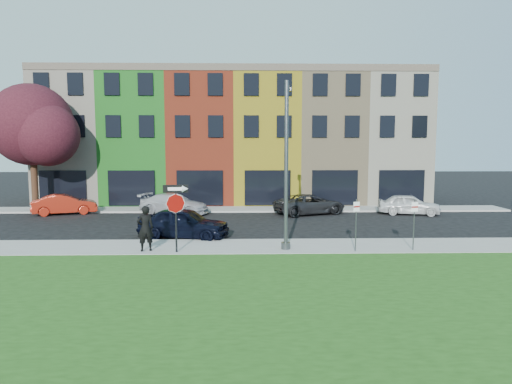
{
  "coord_description": "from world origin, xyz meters",
  "views": [
    {
      "loc": [
        -1.7,
        -17.4,
        4.77
      ],
      "look_at": [
        -1.16,
        4.0,
        2.48
      ],
      "focal_mm": 32.0,
      "sensor_mm": 36.0,
      "label": 1
    }
  ],
  "objects_px": {
    "stop_sign": "(176,204)",
    "man": "(145,228)",
    "sedan_near": "(184,223)",
    "street_lamp": "(286,165)"
  },
  "relations": [
    {
      "from": "sedan_near",
      "to": "street_lamp",
      "type": "bearing_deg",
      "value": -105.6
    },
    {
      "from": "man",
      "to": "street_lamp",
      "type": "bearing_deg",
      "value": 163.72
    },
    {
      "from": "man",
      "to": "sedan_near",
      "type": "bearing_deg",
      "value": -131.38
    },
    {
      "from": "man",
      "to": "sedan_near",
      "type": "distance_m",
      "value": 3.44
    },
    {
      "from": "stop_sign",
      "to": "man",
      "type": "relative_size",
      "value": 1.47
    },
    {
      "from": "stop_sign",
      "to": "street_lamp",
      "type": "bearing_deg",
      "value": 4.61
    },
    {
      "from": "man",
      "to": "sedan_near",
      "type": "xyz_separation_m",
      "value": [
        1.23,
        3.2,
        -0.33
      ]
    },
    {
      "from": "street_lamp",
      "to": "sedan_near",
      "type": "bearing_deg",
      "value": 158.51
    },
    {
      "from": "stop_sign",
      "to": "man",
      "type": "bearing_deg",
      "value": 165.85
    },
    {
      "from": "sedan_near",
      "to": "street_lamp",
      "type": "relative_size",
      "value": 0.66
    }
  ]
}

